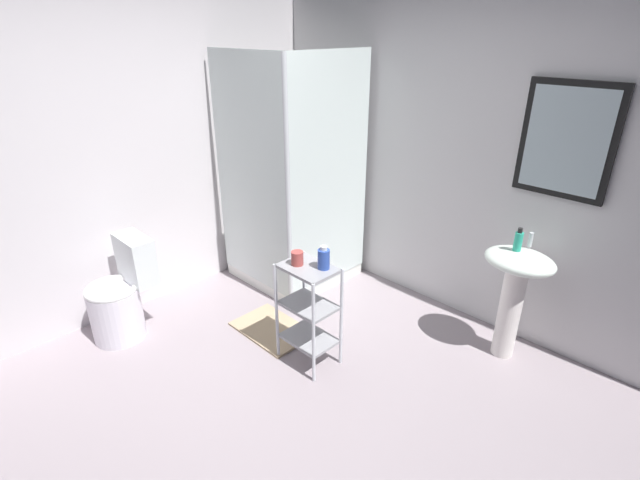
% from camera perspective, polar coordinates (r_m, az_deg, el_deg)
% --- Properties ---
extents(ground_plane, '(4.20, 4.20, 0.02)m').
position_cam_1_polar(ground_plane, '(3.02, -4.72, -20.89)').
color(ground_plane, gray).
extents(wall_back, '(4.20, 0.14, 2.50)m').
position_cam_1_polar(wall_back, '(3.69, 17.23, 9.60)').
color(wall_back, silver).
rests_on(wall_back, ground_plane).
extents(wall_left, '(0.10, 4.20, 2.50)m').
position_cam_1_polar(wall_left, '(3.85, -23.99, 9.14)').
color(wall_left, silver).
rests_on(wall_left, ground_plane).
extents(shower_stall, '(0.92, 0.92, 2.00)m').
position_cam_1_polar(shower_stall, '(4.16, -3.32, 0.77)').
color(shower_stall, white).
rests_on(shower_stall, ground_plane).
extents(pedestal_sink, '(0.46, 0.37, 0.81)m').
position_cam_1_polar(pedestal_sink, '(3.40, 22.78, -4.86)').
color(pedestal_sink, white).
rests_on(pedestal_sink, ground_plane).
extents(sink_faucet, '(0.03, 0.03, 0.10)m').
position_cam_1_polar(sink_faucet, '(3.38, 24.36, 0.05)').
color(sink_faucet, silver).
rests_on(sink_faucet, pedestal_sink).
extents(toilet, '(0.37, 0.49, 0.76)m').
position_cam_1_polar(toilet, '(3.78, -23.16, -6.51)').
color(toilet, white).
rests_on(toilet, ground_plane).
extents(storage_cart, '(0.38, 0.28, 0.74)m').
position_cam_1_polar(storage_cart, '(3.15, -1.42, -8.19)').
color(storage_cart, silver).
rests_on(storage_cart, ground_plane).
extents(hand_soap_bottle, '(0.05, 0.05, 0.16)m').
position_cam_1_polar(hand_soap_bottle, '(3.28, 23.10, -0.09)').
color(hand_soap_bottle, '#2DBC99').
rests_on(hand_soap_bottle, pedestal_sink).
extents(shampoo_bottle_blue, '(0.08, 0.08, 0.16)m').
position_cam_1_polar(shampoo_bottle_blue, '(2.94, 0.45, -2.29)').
color(shampoo_bottle_blue, '#2F50B4').
rests_on(shampoo_bottle_blue, storage_cart).
extents(rinse_cup, '(0.08, 0.08, 0.09)m').
position_cam_1_polar(rinse_cup, '(3.00, -2.80, -2.23)').
color(rinse_cup, '#B24742').
rests_on(rinse_cup, storage_cart).
extents(bath_mat, '(0.60, 0.40, 0.02)m').
position_cam_1_polar(bath_mat, '(3.70, -5.88, -10.77)').
color(bath_mat, tan).
rests_on(bath_mat, ground_plane).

